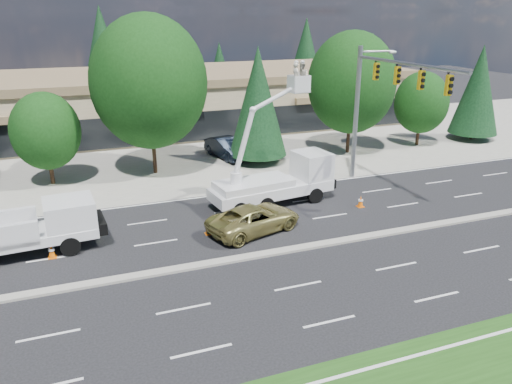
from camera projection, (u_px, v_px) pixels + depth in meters
name	position (u px, v px, depth m)	size (l,w,h in m)	color
ground	(270.00, 254.00, 24.23)	(140.00, 140.00, 0.00)	black
concrete_apron	(181.00, 152.00, 41.84)	(140.00, 22.00, 0.01)	gray
road_median	(270.00, 253.00, 24.21)	(120.00, 0.55, 0.12)	gray
strip_mall	(158.00, 99.00, 49.66)	(50.40, 15.40, 5.50)	tan
tree_front_c	(46.00, 131.00, 32.91)	(4.50, 4.50, 6.24)	#332114
tree_front_d	(149.00, 82.00, 34.23)	(8.01, 8.01, 11.12)	#332114
tree_front_e	(258.00, 102.00, 37.48)	(4.45, 4.45, 8.76)	#332114
tree_front_f	(352.00, 83.00, 39.75)	(7.06, 7.06, 9.80)	#332114
tree_front_g	(421.00, 103.00, 42.73)	(4.60, 4.60, 6.38)	#332114
tree_front_h	(478.00, 90.00, 44.43)	(4.28, 4.28, 8.43)	#332114
tree_back_b	(103.00, 55.00, 57.74)	(6.00, 6.00, 11.83)	#332114
tree_back_c	(220.00, 71.00, 63.13)	(3.81, 3.81, 7.51)	#332114
tree_back_d	(306.00, 55.00, 66.54)	(5.27, 5.27, 10.38)	#332114
signal_mast	(376.00, 96.00, 31.66)	(2.76, 10.16, 9.00)	gray
utility_pickup	(38.00, 233.00, 24.18)	(6.53, 2.89, 2.45)	white
bucket_truck	(281.00, 174.00, 30.20)	(7.85, 3.27, 8.48)	white
traffic_cone_a	(52.00, 251.00, 23.78)	(0.40, 0.40, 0.70)	#E45E07
traffic_cone_b	(209.00, 228.00, 26.32)	(0.40, 0.40, 0.70)	#E45E07
traffic_cone_c	(234.00, 217.00, 27.68)	(0.40, 0.40, 0.70)	#E45E07
traffic_cone_d	(361.00, 202.00, 29.97)	(0.40, 0.40, 0.70)	#E45E07
minivan	(254.00, 219.00, 26.52)	(2.41, 5.22, 1.45)	#9D914B
parked_car_east	(227.00, 148.00, 39.96)	(1.68, 4.83, 1.59)	black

